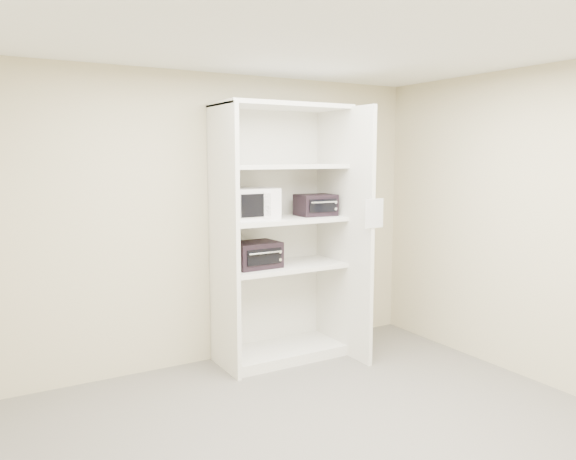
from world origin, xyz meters
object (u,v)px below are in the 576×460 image
shelving_unit (286,242)px  microwave (249,204)px  toaster_oven_lower (255,255)px  toaster_oven_upper (316,205)px

shelving_unit → microwave: size_ratio=5.11×
toaster_oven_lower → toaster_oven_upper: bearing=-4.6°
microwave → toaster_oven_upper: (0.70, -0.04, -0.04)m
toaster_oven_upper → toaster_oven_lower: size_ratio=0.84×
shelving_unit → toaster_oven_upper: size_ratio=6.72×
shelving_unit → microwave: bearing=177.1°
toaster_oven_upper → microwave: bearing=179.3°
shelving_unit → toaster_oven_upper: 0.47m
microwave → shelving_unit: bearing=-4.6°
microwave → toaster_oven_lower: bearing=-29.8°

